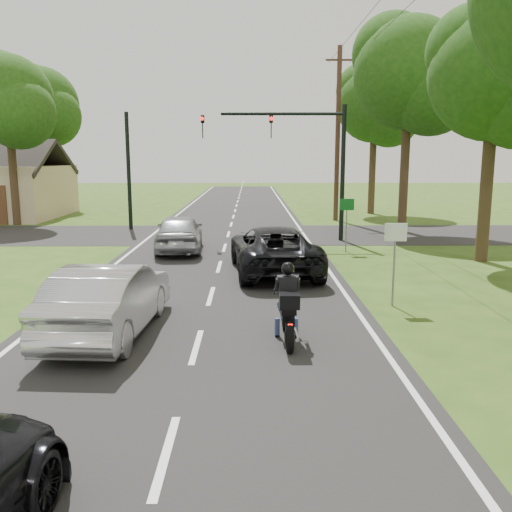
# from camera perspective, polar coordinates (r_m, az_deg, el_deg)

# --- Properties ---
(ground) EXTENTS (140.00, 140.00, 0.00)m
(ground) POSITION_cam_1_polar(r_m,az_deg,el_deg) (11.03, -6.28, -9.50)
(ground) COLOR #2D4814
(ground) RESTS_ON ground
(road) EXTENTS (8.00, 100.00, 0.01)m
(road) POSITION_cam_1_polar(r_m,az_deg,el_deg) (20.69, -3.59, -0.04)
(road) COLOR black
(road) RESTS_ON ground
(cross_road) EXTENTS (60.00, 7.00, 0.01)m
(cross_road) POSITION_cam_1_polar(r_m,az_deg,el_deg) (26.61, -2.93, 2.29)
(cross_road) COLOR black
(cross_road) RESTS_ON ground
(motorcycle_rider) EXTENTS (0.55, 1.94, 1.67)m
(motorcycle_rider) POSITION_cam_1_polar(r_m,az_deg,el_deg) (11.07, 3.37, -5.79)
(motorcycle_rider) COLOR black
(motorcycle_rider) RESTS_ON ground
(dark_suv) EXTENTS (3.06, 5.74, 1.53)m
(dark_suv) POSITION_cam_1_polar(r_m,az_deg,el_deg) (17.67, 1.86, 0.72)
(dark_suv) COLOR black
(dark_suv) RESTS_ON road
(silver_sedan) EXTENTS (1.90, 4.75, 1.53)m
(silver_sedan) POSITION_cam_1_polar(r_m,az_deg,el_deg) (11.93, -15.22, -4.37)
(silver_sedan) COLOR #BCBCC1
(silver_sedan) RESTS_ON road
(silver_suv) EXTENTS (2.10, 4.56, 1.52)m
(silver_suv) POSITION_cam_1_polar(r_m,az_deg,el_deg) (21.88, -8.08, 2.47)
(silver_suv) COLOR #9B9EA3
(silver_suv) RESTS_ON road
(traffic_signal) EXTENTS (6.38, 0.44, 6.00)m
(traffic_signal) POSITION_cam_1_polar(r_m,az_deg,el_deg) (24.42, 4.79, 11.27)
(traffic_signal) COLOR black
(traffic_signal) RESTS_ON ground
(signal_pole_far) EXTENTS (0.20, 0.20, 6.00)m
(signal_pole_far) POSITION_cam_1_polar(r_m,az_deg,el_deg) (29.02, -13.26, 8.64)
(signal_pole_far) COLOR black
(signal_pole_far) RESTS_ON ground
(utility_pole_far) EXTENTS (1.60, 0.28, 10.00)m
(utility_pole_far) POSITION_cam_1_polar(r_m,az_deg,el_deg) (32.75, 8.60, 12.61)
(utility_pole_far) COLOR #4B2E22
(utility_pole_far) RESTS_ON ground
(sign_white) EXTENTS (0.55, 0.07, 2.12)m
(sign_white) POSITION_cam_1_polar(r_m,az_deg,el_deg) (13.95, 14.44, 1.22)
(sign_white) COLOR slate
(sign_white) RESTS_ON ground
(sign_green) EXTENTS (0.55, 0.07, 2.12)m
(sign_green) POSITION_cam_1_polar(r_m,az_deg,el_deg) (21.74, 9.55, 4.58)
(sign_green) COLOR slate
(sign_green) RESTS_ON ground
(tree_row_c) EXTENTS (4.80, 4.65, 8.76)m
(tree_row_c) POSITION_cam_1_polar(r_m,az_deg,el_deg) (21.14, 24.66, 16.24)
(tree_row_c) COLOR #332316
(tree_row_c) RESTS_ON ground
(tree_row_d) EXTENTS (5.76, 5.58, 10.45)m
(tree_row_d) POSITION_cam_1_polar(r_m,az_deg,el_deg) (28.48, 16.54, 17.41)
(tree_row_d) COLOR #332316
(tree_row_d) RESTS_ON ground
(tree_row_e) EXTENTS (5.28, 5.12, 9.61)m
(tree_row_e) POSITION_cam_1_polar(r_m,az_deg,el_deg) (37.19, 12.89, 14.89)
(tree_row_e) COLOR #332316
(tree_row_e) RESTS_ON ground
(tree_left_near) EXTENTS (5.12, 4.96, 9.22)m
(tree_left_near) POSITION_cam_1_polar(r_m,az_deg,el_deg) (32.84, -24.37, 14.36)
(tree_left_near) COLOR #332316
(tree_left_near) RESTS_ON ground
(tree_left_far) EXTENTS (5.76, 5.58, 10.14)m
(tree_left_far) POSITION_cam_1_polar(r_m,az_deg,el_deg) (42.85, -21.46, 14.22)
(tree_left_far) COLOR #332316
(tree_left_far) RESTS_ON ground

